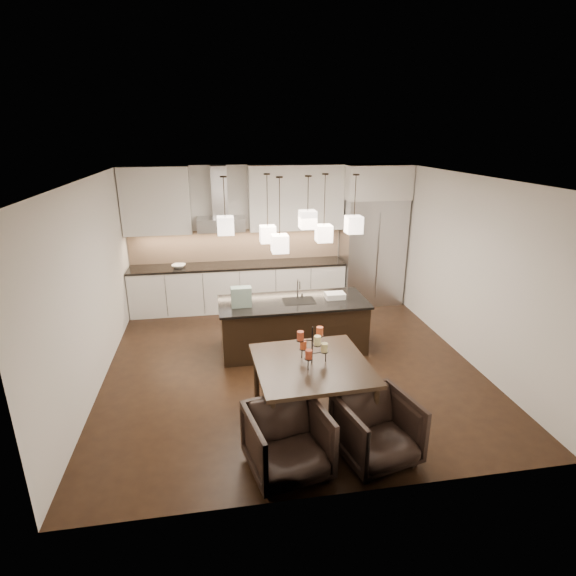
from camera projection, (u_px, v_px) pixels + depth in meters
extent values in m
cube|color=black|center=(290.00, 362.00, 7.00)|extent=(5.50, 5.50, 0.02)
cube|color=white|center=(290.00, 177.00, 6.07)|extent=(5.50, 5.50, 0.02)
cube|color=silver|center=(267.00, 236.00, 9.11)|extent=(5.50, 0.02, 2.80)
cube|color=silver|center=(343.00, 370.00, 3.96)|extent=(5.50, 0.02, 2.80)
cube|color=silver|center=(91.00, 286.00, 6.11)|extent=(0.02, 5.50, 2.80)
cube|color=silver|center=(465.00, 267.00, 6.96)|extent=(0.02, 5.50, 2.80)
cube|color=#B7B7BA|center=(372.00, 252.00, 9.18)|extent=(1.20, 0.72, 2.15)
cube|color=silver|center=(376.00, 182.00, 8.72)|extent=(1.26, 0.72, 0.65)
cube|color=silver|center=(239.00, 287.00, 9.02)|extent=(4.21, 0.62, 0.88)
cube|color=black|center=(238.00, 265.00, 8.87)|extent=(4.21, 0.66, 0.04)
cube|color=#D3AC89|center=(237.00, 245.00, 9.04)|extent=(4.21, 0.02, 0.63)
cube|color=silver|center=(156.00, 201.00, 8.35)|extent=(1.25, 0.35, 1.25)
cube|color=silver|center=(296.00, 198.00, 8.76)|extent=(1.85, 0.35, 1.25)
cube|color=#B7B7BA|center=(221.00, 224.00, 8.60)|extent=(0.90, 0.52, 0.24)
cube|color=#B7B7BA|center=(219.00, 192.00, 8.50)|extent=(0.30, 0.28, 0.96)
imported|color=silver|center=(179.00, 266.00, 8.62)|extent=(0.30, 0.30, 0.06)
cube|color=black|center=(293.00, 326.00, 7.29)|extent=(2.30, 0.94, 0.81)
cube|color=black|center=(293.00, 302.00, 7.15)|extent=(2.37, 1.01, 0.04)
cube|color=#1F5137|center=(241.00, 297.00, 6.88)|extent=(0.31, 0.17, 0.31)
cube|color=silver|center=(335.00, 296.00, 7.25)|extent=(0.31, 0.22, 0.09)
cylinder|color=#F2E894|center=(324.00, 347.00, 5.28)|extent=(0.08, 0.08, 0.11)
cylinder|color=#E25B2C|center=(303.00, 345.00, 5.35)|extent=(0.08, 0.08, 0.11)
cylinder|color=#A63E25|center=(309.00, 354.00, 5.12)|extent=(0.08, 0.08, 0.11)
cylinder|color=#E25B2C|center=(320.00, 331.00, 5.31)|extent=(0.08, 0.08, 0.11)
cylinder|color=#A63E25|center=(300.00, 336.00, 5.19)|extent=(0.08, 0.08, 0.11)
cylinder|color=#F2E894|center=(317.00, 340.00, 5.07)|extent=(0.08, 0.08, 0.11)
imported|color=black|center=(288.00, 442.00, 4.62)|extent=(0.94, 0.95, 0.73)
imported|color=black|center=(377.00, 429.00, 4.82)|extent=(0.93, 0.95, 0.72)
cube|color=#FAE4D0|center=(225.00, 226.00, 6.57)|extent=(0.24, 0.24, 0.26)
cube|color=#FAE4D0|center=(268.00, 234.00, 7.05)|extent=(0.24, 0.24, 0.26)
cube|color=#FAE4D0|center=(308.00, 219.00, 6.64)|extent=(0.24, 0.24, 0.26)
cube|color=#FAE4D0|center=(324.00, 233.00, 7.04)|extent=(0.24, 0.24, 0.26)
cube|color=#FAE4D0|center=(354.00, 225.00, 6.89)|extent=(0.24, 0.24, 0.26)
cube|color=#FAE4D0|center=(280.00, 244.00, 6.59)|extent=(0.24, 0.24, 0.26)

